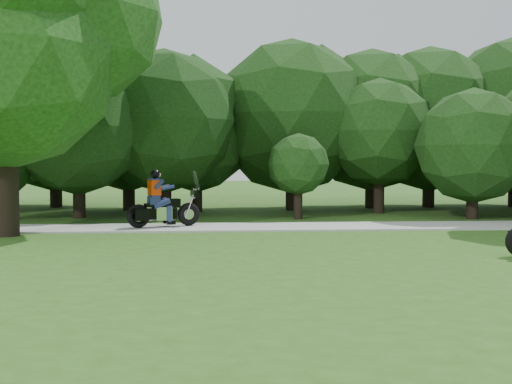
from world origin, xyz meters
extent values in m
plane|color=#2E4D16|center=(0.00, 0.00, 0.00)|extent=(100.00, 100.00, 0.00)
cube|color=#A0A09B|center=(0.00, 8.00, 0.03)|extent=(60.00, 2.20, 0.06)
cylinder|color=black|center=(-9.57, 11.75, 0.83)|extent=(0.44, 0.44, 1.65)
sphere|color=black|center=(-9.57, 11.75, 3.22)|extent=(4.82, 4.82, 4.82)
cylinder|color=black|center=(2.02, 15.58, 0.90)|extent=(0.50, 0.50, 1.80)
sphere|color=black|center=(2.02, 15.58, 3.78)|extent=(6.10, 6.10, 6.10)
cylinder|color=black|center=(4.34, 10.40, 0.63)|extent=(0.40, 0.40, 1.27)
sphere|color=black|center=(4.34, 10.40, 2.59)|extent=(4.07, 4.07, 4.07)
cylinder|color=black|center=(-11.63, 17.03, 0.90)|extent=(0.52, 0.52, 1.80)
sphere|color=black|center=(-11.63, 17.03, 3.88)|extent=(6.41, 6.41, 6.41)
cylinder|color=black|center=(-1.80, 10.83, 0.61)|extent=(0.31, 0.31, 1.22)
sphere|color=black|center=(-1.80, 10.83, 1.94)|extent=(2.19, 2.19, 2.19)
cylinder|color=black|center=(4.65, 15.85, 0.90)|extent=(0.52, 0.52, 1.80)
sphere|color=black|center=(4.65, 15.85, 3.85)|extent=(6.31, 6.31, 6.31)
cylinder|color=black|center=(1.70, 13.07, 0.90)|extent=(0.41, 0.41, 1.80)
sphere|color=black|center=(1.70, 13.07, 3.17)|extent=(4.21, 4.21, 4.21)
cylinder|color=black|center=(-1.53, 14.67, 0.90)|extent=(0.52, 0.52, 1.80)
sphere|color=black|center=(-1.53, 14.67, 3.86)|extent=(6.35, 6.35, 6.35)
cylinder|color=black|center=(-5.41, 14.30, 0.75)|extent=(0.41, 0.41, 1.50)
sphere|color=black|center=(-5.41, 14.30, 2.87)|extent=(4.19, 4.19, 4.19)
cylinder|color=black|center=(-6.61, 13.09, 0.88)|extent=(0.48, 0.48, 1.76)
sphere|color=black|center=(-6.61, 13.09, 3.55)|extent=(5.51, 5.51, 5.51)
cylinder|color=black|center=(-8.24, 15.16, 0.90)|extent=(0.50, 0.50, 1.80)
sphere|color=black|center=(-8.24, 15.16, 3.73)|extent=(5.93, 5.93, 5.93)
cylinder|color=black|center=(-10.50, 6.50, 2.10)|extent=(0.68, 0.68, 4.20)
sphere|color=#1C3E11|center=(-10.50, 6.50, 5.00)|extent=(6.40, 6.40, 6.40)
sphere|color=#1C3E11|center=(-8.74, 7.30, 6.20)|extent=(5.12, 5.12, 5.12)
torus|color=black|center=(-7.04, 7.72, 0.42)|extent=(0.74, 0.44, 0.71)
torus|color=black|center=(-5.56, 8.28, 0.42)|extent=(0.74, 0.44, 0.71)
cube|color=black|center=(-6.48, 7.93, 0.47)|extent=(1.15, 0.63, 0.33)
cube|color=silver|center=(-6.33, 7.99, 0.47)|extent=(0.58, 0.50, 0.41)
cube|color=black|center=(-6.09, 8.08, 0.77)|extent=(0.60, 0.47, 0.26)
cube|color=black|center=(-6.59, 7.89, 0.73)|extent=(0.61, 0.49, 0.10)
cylinder|color=silver|center=(-5.52, 8.29, 0.77)|extent=(0.39, 0.18, 0.91)
cylinder|color=silver|center=(-5.36, 8.35, 1.21)|extent=(0.26, 0.62, 0.04)
cube|color=black|center=(-6.91, 7.53, 0.47)|extent=(0.44, 0.27, 0.35)
cube|color=black|center=(-7.07, 7.95, 0.47)|extent=(0.44, 0.27, 0.35)
cube|color=navy|center=(-6.59, 7.89, 0.88)|extent=(0.42, 0.47, 0.24)
cube|color=navy|center=(-6.57, 7.90, 1.24)|extent=(0.40, 0.49, 0.57)
cube|color=#E83404|center=(-6.57, 7.90, 1.26)|extent=(0.44, 0.54, 0.45)
sphere|color=black|center=(-6.55, 7.91, 1.67)|extent=(0.29, 0.29, 0.29)
camera|label=1|loc=(-4.90, -11.55, 2.14)|focal=45.00mm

